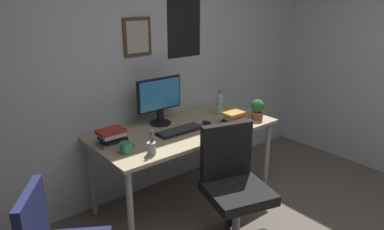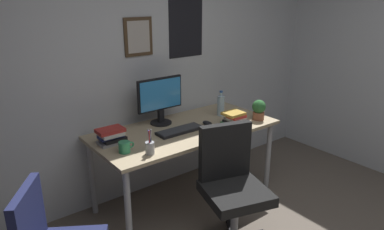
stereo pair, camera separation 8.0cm
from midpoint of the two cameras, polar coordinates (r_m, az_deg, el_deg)
wall_back at (r=3.42m, az=-7.55°, el=8.73°), size 4.40×0.10×2.60m
desk at (r=3.24m, az=-1.83°, el=-3.27°), size 1.68×0.79×0.74m
office_chair at (r=2.80m, az=5.75°, el=-10.33°), size 0.58×0.59×0.95m
monitor at (r=3.26m, az=-5.93°, el=2.56°), size 0.46×0.20×0.43m
keyboard at (r=3.12m, az=-2.69°, el=-2.50°), size 0.43×0.15×0.03m
computer_mouse at (r=3.28m, az=1.68°, el=-1.29°), size 0.06×0.11×0.04m
water_bottle at (r=3.53m, az=3.79°, el=1.61°), size 0.07×0.07×0.25m
coffee_mug_near at (r=2.76m, az=-11.36°, el=-5.18°), size 0.13×0.09×0.09m
potted_plant at (r=3.46m, az=9.81°, el=1.02°), size 0.13×0.13×0.20m
pen_cup at (r=2.70m, az=-7.37°, el=-5.22°), size 0.07×0.07×0.20m
book_stack_left at (r=2.92m, az=-13.54°, el=-3.40°), size 0.22×0.17×0.13m
book_stack_right at (r=3.28m, az=6.02°, el=-0.59°), size 0.20×0.16×0.13m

